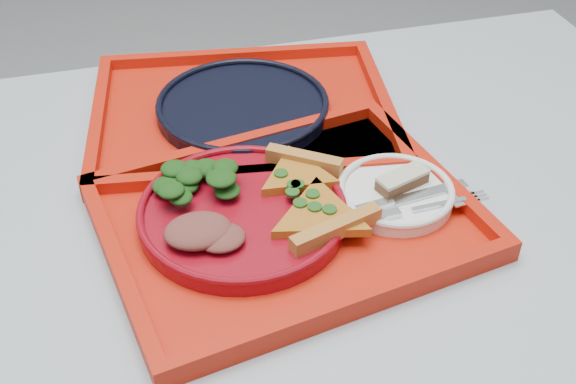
# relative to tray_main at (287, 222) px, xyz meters

# --- Properties ---
(table) EXTENTS (1.60, 0.80, 0.75)m
(table) POSITION_rel_tray_main_xyz_m (-0.13, 0.08, -0.08)
(table) COLOR #9AA2AD
(table) RESTS_ON ground
(tray_main) EXTENTS (0.50, 0.42, 0.01)m
(tray_main) POSITION_rel_tray_main_xyz_m (0.00, 0.00, 0.00)
(tray_main) COLOR red
(tray_main) RESTS_ON table
(tray_far) EXTENTS (0.49, 0.41, 0.01)m
(tray_far) POSITION_rel_tray_main_xyz_m (-0.00, 0.25, 0.00)
(tray_far) COLOR red
(tray_far) RESTS_ON table
(dinner_plate) EXTENTS (0.26, 0.26, 0.02)m
(dinner_plate) POSITION_rel_tray_main_xyz_m (-0.05, 0.01, 0.02)
(dinner_plate) COLOR maroon
(dinner_plate) RESTS_ON tray_main
(side_plate) EXTENTS (0.15, 0.15, 0.01)m
(side_plate) POSITION_rel_tray_main_xyz_m (0.15, 0.00, 0.01)
(side_plate) COLOR white
(side_plate) RESTS_ON tray_main
(navy_plate) EXTENTS (0.26, 0.26, 0.02)m
(navy_plate) POSITION_rel_tray_main_xyz_m (-0.00, 0.25, 0.01)
(navy_plate) COLOR black
(navy_plate) RESTS_ON tray_far
(pizza_slice_a) EXTENTS (0.16, 0.17, 0.02)m
(pizza_slice_a) POSITION_rel_tray_main_xyz_m (0.03, -0.03, 0.03)
(pizza_slice_a) COLOR gold
(pizza_slice_a) RESTS_ON dinner_plate
(pizza_slice_b) EXTENTS (0.15, 0.15, 0.02)m
(pizza_slice_b) POSITION_rel_tray_main_xyz_m (0.03, 0.05, 0.03)
(pizza_slice_b) COLOR gold
(pizza_slice_b) RESTS_ON dinner_plate
(salad_heap) EXTENTS (0.09, 0.08, 0.04)m
(salad_heap) POSITION_rel_tray_main_xyz_m (-0.10, 0.07, 0.05)
(salad_heap) COLOR black
(salad_heap) RESTS_ON dinner_plate
(meat_portion) EXTENTS (0.08, 0.07, 0.02)m
(meat_portion) POSITION_rel_tray_main_xyz_m (-0.12, -0.03, 0.04)
(meat_portion) COLOR brown
(meat_portion) RESTS_ON dinner_plate
(dessert_bar) EXTENTS (0.07, 0.05, 0.02)m
(dessert_bar) POSITION_rel_tray_main_xyz_m (0.16, 0.01, 0.03)
(dessert_bar) COLOR #4B2719
(dessert_bar) RESTS_ON side_plate
(knife) EXTENTS (0.19, 0.04, 0.01)m
(knife) POSITION_rel_tray_main_xyz_m (0.15, -0.02, 0.02)
(knife) COLOR silver
(knife) RESTS_ON side_plate
(fork) EXTENTS (0.19, 0.03, 0.01)m
(fork) POSITION_rel_tray_main_xyz_m (0.15, -0.04, 0.02)
(fork) COLOR silver
(fork) RESTS_ON side_plate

